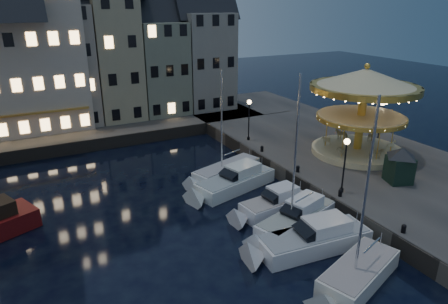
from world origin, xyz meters
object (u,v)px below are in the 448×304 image
streetlamp_c (249,114)px  bollard_b (340,192)px  streetlamp_b (345,158)px  bollard_d (262,148)px  motorboat_a (354,278)px  motorboat_c (293,221)px  bollard_a (404,228)px  motorboat_d (271,206)px  carousel (364,95)px  bollard_c (298,169)px  ticket_kiosk (401,159)px  motorboat_b (308,241)px  motorboat_e (232,183)px  streetlamp_d (381,116)px  motorboat_f (222,173)px

streetlamp_c → bollard_b: 14.22m
streetlamp_b → bollard_d: size_ratio=7.32×
bollard_b → motorboat_a: size_ratio=0.05×
bollard_d → motorboat_c: 11.83m
bollard_a → streetlamp_c: bearing=88.2°
bollard_b → motorboat_d: 5.13m
streetlamp_b → carousel: (6.97, 5.49, 2.76)m
bollard_a → bollard_c: size_ratio=1.00×
motorboat_c → ticket_kiosk: (10.19, 0.26, 2.53)m
bollard_a → carousel: 14.70m
motorboat_b → motorboat_e: bearing=90.8°
bollard_b → motorboat_b: 5.88m
streetlamp_d → motorboat_a: 22.35m
bollard_c → ticket_kiosk: 7.89m
streetlamp_d → carousel: 5.35m
bollard_d → ticket_kiosk: 12.22m
bollard_b → motorboat_d: (-4.61, 2.02, -0.97)m
streetlamp_c → motorboat_f: 7.99m
bollard_c → ticket_kiosk: (5.74, -5.17, 1.61)m
motorboat_a → bollard_a: bearing=13.0°
bollard_b → motorboat_d: bearing=156.3°
bollard_c → streetlamp_c: bearing=86.2°
bollard_a → motorboat_f: 15.59m
motorboat_c → motorboat_d: motorboat_c is taller
motorboat_a → carousel: 18.92m
motorboat_d → streetlamp_b: bearing=-16.3°
bollard_c → motorboat_a: bearing=-113.4°
motorboat_b → motorboat_e: (-0.14, 9.66, -0.00)m
bollard_d → streetlamp_b: bearing=-86.6°
bollard_d → motorboat_c: size_ratio=0.05×
bollard_d → motorboat_b: (-5.08, -13.31, -0.96)m
bollard_a → streetlamp_d: bearing=47.5°
motorboat_b → streetlamp_b: bearing=30.2°
bollard_d → motorboat_e: 6.44m
streetlamp_c → bollard_b: size_ratio=7.32×
bollard_a → bollard_d: 16.00m
streetlamp_b → motorboat_a: (-5.64, -7.16, -3.48)m
ticket_kiosk → bollard_a: bearing=-137.1°
bollard_b → motorboat_f: 10.52m
bollard_d → motorboat_e: (-5.22, -3.65, -0.96)m
bollard_d → motorboat_d: motorboat_d is taller
bollard_b → motorboat_d: motorboat_d is taller
bollard_c → motorboat_d: (-4.61, -2.98, -0.97)m
streetlamp_c → streetlamp_d: size_ratio=1.00×
motorboat_d → motorboat_e: 4.87m
streetlamp_b → bollard_c: (-0.60, 4.50, -2.41)m
streetlamp_b → streetlamp_c: same height
streetlamp_d → bollard_a: bearing=-132.5°
streetlamp_b → motorboat_e: 9.25m
streetlamp_d → motorboat_c: size_ratio=0.40×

